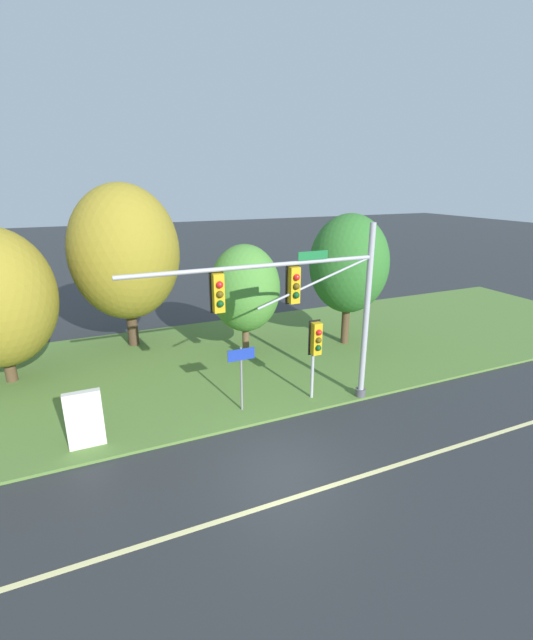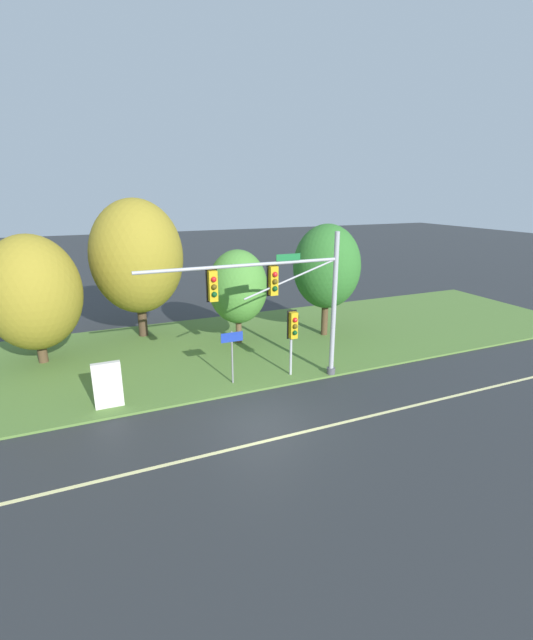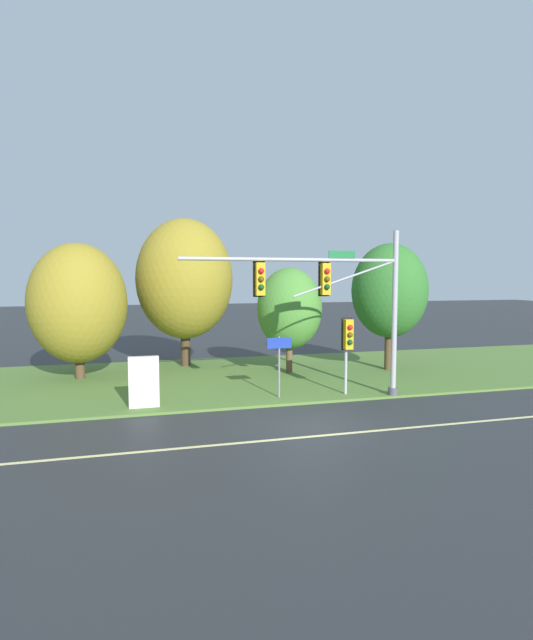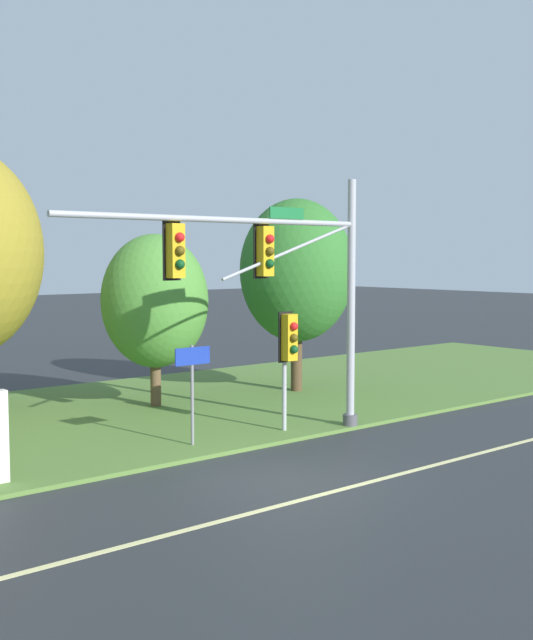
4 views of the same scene
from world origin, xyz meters
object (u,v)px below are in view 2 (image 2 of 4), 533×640
(route_sign_post, at_px, (232,348))
(tree_nearest_road, at_px, (33,293))
(tree_mid_verge, at_px, (327,267))
(traffic_signal_mast, at_px, (284,293))
(tree_left_of_mast, at_px, (137,257))
(info_kiosk, at_px, (108,385))
(tree_behind_signpost, at_px, (238,287))
(pedestrian_signal_near_kerb, at_px, (293,329))

(route_sign_post, relative_size, tree_nearest_road, 0.38)
(tree_nearest_road, relative_size, tree_mid_verge, 0.98)
(traffic_signal_mast, distance_m, tree_left_of_mast, 10.49)
(info_kiosk, bearing_deg, tree_left_of_mast, 73.91)
(route_sign_post, xyz_separation_m, tree_behind_signpost, (2.07, 5.02, 1.57))
(pedestrian_signal_near_kerb, bearing_deg, tree_left_of_mast, 122.64)
(tree_behind_signpost, bearing_deg, tree_left_of_mast, 145.21)
(tree_nearest_road, distance_m, tree_mid_verge, 15.42)
(tree_mid_verge, height_order, info_kiosk, tree_mid_verge)
(tree_nearest_road, bearing_deg, tree_mid_verge, -6.74)
(tree_mid_verge, bearing_deg, tree_left_of_mast, 157.90)
(tree_mid_verge, bearing_deg, tree_nearest_road, 173.26)
(tree_behind_signpost, bearing_deg, pedestrian_signal_near_kerb, -82.15)
(traffic_signal_mast, xyz_separation_m, route_sign_post, (-2.11, 0.86, -2.49))
(traffic_signal_mast, height_order, tree_mid_verge, traffic_signal_mast)
(tree_nearest_road, height_order, tree_behind_signpost, tree_nearest_road)
(traffic_signal_mast, height_order, route_sign_post, traffic_signal_mast)
(tree_nearest_road, bearing_deg, pedestrian_signal_near_kerb, -30.81)
(pedestrian_signal_near_kerb, height_order, tree_behind_signpost, tree_behind_signpost)
(pedestrian_signal_near_kerb, relative_size, tree_left_of_mast, 0.40)
(tree_left_of_mast, bearing_deg, route_sign_post, -71.60)
(route_sign_post, relative_size, info_kiosk, 1.29)
(route_sign_post, distance_m, info_kiosk, 5.32)
(traffic_signal_mast, relative_size, pedestrian_signal_near_kerb, 2.79)
(route_sign_post, distance_m, tree_behind_signpost, 5.65)
(tree_left_of_mast, bearing_deg, traffic_signal_mast, -62.07)
(pedestrian_signal_near_kerb, distance_m, info_kiosk, 8.19)
(traffic_signal_mast, distance_m, route_sign_post, 3.37)
(route_sign_post, height_order, tree_nearest_road, tree_nearest_road)
(route_sign_post, bearing_deg, traffic_signal_mast, -22.07)
(tree_left_of_mast, relative_size, tree_behind_signpost, 1.51)
(traffic_signal_mast, xyz_separation_m, tree_behind_signpost, (-0.04, 5.88, -0.92))
(pedestrian_signal_near_kerb, distance_m, tree_mid_verge, 6.70)
(info_kiosk, bearing_deg, route_sign_post, 1.87)
(pedestrian_signal_near_kerb, distance_m, route_sign_post, 2.90)
(tree_mid_verge, bearing_deg, info_kiosk, -160.31)
(pedestrian_signal_near_kerb, height_order, tree_left_of_mast, tree_left_of_mast)
(traffic_signal_mast, relative_size, tree_nearest_road, 1.38)
(traffic_signal_mast, relative_size, tree_behind_signpost, 1.67)
(tree_behind_signpost, distance_m, info_kiosk, 9.27)
(tree_nearest_road, xyz_separation_m, tree_mid_verge, (15.31, -1.81, 0.53))
(traffic_signal_mast, relative_size, info_kiosk, 4.65)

